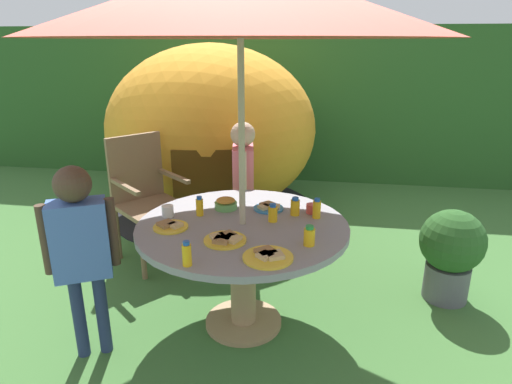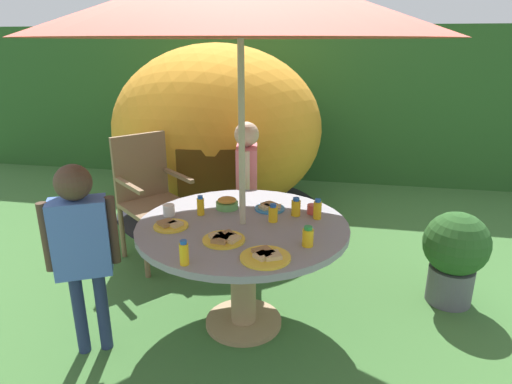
# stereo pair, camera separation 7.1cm
# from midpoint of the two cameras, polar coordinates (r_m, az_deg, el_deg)

# --- Properties ---
(ground_plane) EXTENTS (10.00, 10.00, 0.02)m
(ground_plane) POSITION_cam_midpoint_polar(r_m,az_deg,el_deg) (2.92, -2.34, -16.78)
(ground_plane) COLOR #3D6B33
(hedge_backdrop) EXTENTS (9.00, 0.70, 1.87)m
(hedge_backdrop) POSITION_cam_midpoint_polar(r_m,az_deg,el_deg) (5.84, 4.30, 11.44)
(hedge_backdrop) COLOR #285623
(hedge_backdrop) RESTS_ON ground_plane
(garden_table) EXTENTS (1.24, 1.24, 0.69)m
(garden_table) POSITION_cam_midpoint_polar(r_m,az_deg,el_deg) (2.63, -2.50, -6.92)
(garden_table) COLOR tan
(garden_table) RESTS_ON ground_plane
(wooden_chair) EXTENTS (0.65, 0.65, 1.00)m
(wooden_chair) POSITION_cam_midpoint_polar(r_m,az_deg,el_deg) (3.61, -14.75, -0.07)
(wooden_chair) COLOR brown
(wooden_chair) RESTS_ON ground_plane
(dome_tent) EXTENTS (2.51, 2.51, 1.68)m
(dome_tent) POSITION_cam_midpoint_polar(r_m,az_deg,el_deg) (4.50, -6.21, 7.81)
(dome_tent) COLOR orange
(dome_tent) RESTS_ON ground_plane
(potted_plant) EXTENTS (0.43, 0.43, 0.65)m
(potted_plant) POSITION_cam_midpoint_polar(r_m,az_deg,el_deg) (3.24, 23.35, -6.94)
(potted_plant) COLOR #595960
(potted_plant) RESTS_ON ground_plane
(child_in_pink_shirt) EXTENTS (0.21, 0.38, 1.12)m
(child_in_pink_shirt) POSITION_cam_midpoint_polar(r_m,az_deg,el_deg) (3.46, -2.26, 2.44)
(child_in_pink_shirt) COLOR brown
(child_in_pink_shirt) RESTS_ON ground_plane
(child_in_blue_shirt) EXTENTS (0.35, 0.27, 1.11)m
(child_in_blue_shirt) POSITION_cam_midpoint_polar(r_m,az_deg,el_deg) (2.51, -22.56, -5.73)
(child_in_blue_shirt) COLOR navy
(child_in_blue_shirt) RESTS_ON ground_plane
(snack_bowl) EXTENTS (0.14, 0.14, 0.07)m
(snack_bowl) POSITION_cam_midpoint_polar(r_m,az_deg,el_deg) (2.79, -4.66, -1.51)
(snack_bowl) COLOR #66B259
(snack_bowl) RESTS_ON garden_table
(plate_front_edge) EXTENTS (0.19, 0.19, 0.03)m
(plate_front_edge) POSITION_cam_midpoint_polar(r_m,az_deg,el_deg) (2.78, 0.92, -2.00)
(plate_front_edge) COLOR #338CD8
(plate_front_edge) RESTS_ON garden_table
(plate_center_back) EXTENTS (0.25, 0.25, 0.03)m
(plate_center_back) POSITION_cam_midpoint_polar(r_m,az_deg,el_deg) (2.17, 0.64, -8.30)
(plate_center_back) COLOR yellow
(plate_center_back) RESTS_ON garden_table
(plate_back_edge) EXTENTS (0.20, 0.20, 0.03)m
(plate_back_edge) POSITION_cam_midpoint_polar(r_m,az_deg,el_deg) (2.56, -11.80, -4.34)
(plate_back_edge) COLOR yellow
(plate_back_edge) RESTS_ON garden_table
(plate_mid_left) EXTENTS (0.23, 0.23, 0.03)m
(plate_mid_left) POSITION_cam_midpoint_polar(r_m,az_deg,el_deg) (2.36, -4.88, -6.09)
(plate_mid_left) COLOR yellow
(plate_mid_left) RESTS_ON garden_table
(juice_bottle_near_left) EXTENTS (0.06, 0.06, 0.11)m
(juice_bottle_near_left) POSITION_cam_midpoint_polar(r_m,az_deg,el_deg) (2.30, 6.03, -5.71)
(juice_bottle_near_left) COLOR yellow
(juice_bottle_near_left) RESTS_ON garden_table
(juice_bottle_near_right) EXTENTS (0.05, 0.05, 0.13)m
(juice_bottle_near_right) POSITION_cam_midpoint_polar(r_m,az_deg,el_deg) (2.12, -9.90, -7.94)
(juice_bottle_near_right) COLOR yellow
(juice_bottle_near_right) RESTS_ON garden_table
(juice_bottle_far_left) EXTENTS (0.05, 0.05, 0.12)m
(juice_bottle_far_left) POSITION_cam_midpoint_polar(r_m,az_deg,el_deg) (2.65, 7.11, -2.17)
(juice_bottle_far_left) COLOR yellow
(juice_bottle_far_left) RESTS_ON garden_table
(juice_bottle_far_right) EXTENTS (0.06, 0.06, 0.11)m
(juice_bottle_far_right) POSITION_cam_midpoint_polar(r_m,az_deg,el_deg) (2.69, 4.33, -1.93)
(juice_bottle_far_right) COLOR yellow
(juice_bottle_far_right) RESTS_ON garden_table
(juice_bottle_center_front) EXTENTS (0.05, 0.05, 0.11)m
(juice_bottle_center_front) POSITION_cam_midpoint_polar(r_m,az_deg,el_deg) (2.59, 1.40, -2.77)
(juice_bottle_center_front) COLOR yellow
(juice_bottle_center_front) RESTS_ON garden_table
(juice_bottle_mid_right) EXTENTS (0.04, 0.04, 0.12)m
(juice_bottle_mid_right) POSITION_cam_midpoint_polar(r_m,az_deg,el_deg) (2.70, -8.06, -1.88)
(juice_bottle_mid_right) COLOR yellow
(juice_bottle_mid_right) RESTS_ON garden_table
(cup_near) EXTENTS (0.07, 0.07, 0.06)m
(cup_near) POSITION_cam_midpoint_polar(r_m,az_deg,el_deg) (2.74, 6.49, -2.15)
(cup_near) COLOR #E04C47
(cup_near) RESTS_ON garden_table
(cup_far) EXTENTS (0.07, 0.07, 0.07)m
(cup_far) POSITION_cam_midpoint_polar(r_m,az_deg,el_deg) (2.72, -12.09, -2.43)
(cup_far) COLOR white
(cup_far) RESTS_ON garden_table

